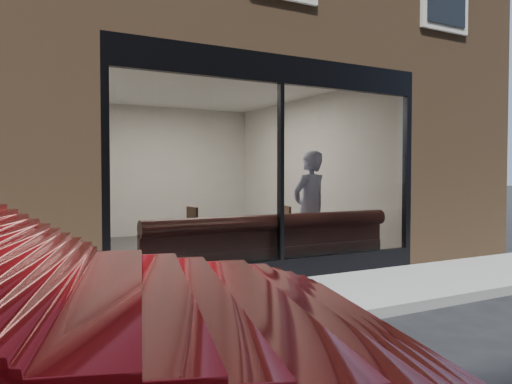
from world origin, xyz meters
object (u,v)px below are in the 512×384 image
banquette (267,260)px  cafe_chair_left (182,248)px  cafe_table_left (170,222)px  cafe_table_right (279,220)px  person (310,209)px  cafe_chair_right (277,246)px

banquette → cafe_chair_left: 1.84m
cafe_table_left → cafe_table_right: (1.79, -0.48, 0.00)m
banquette → cafe_chair_left: size_ratio=9.54×
banquette → cafe_chair_left: (-0.71, 1.70, 0.01)m
cafe_table_left → cafe_chair_left: 0.70m
person → cafe_table_right: size_ratio=2.74×
cafe_table_left → cafe_chair_right: 1.99m
cafe_table_left → cafe_table_right: bearing=-15.2°
cafe_chair_left → cafe_chair_right: (1.58, -0.56, 0.00)m
banquette → cafe_table_left: 1.78m
banquette → cafe_table_left: size_ratio=5.92×
person → cafe_table_left: 2.29m
person → cafe_chair_right: 1.15m
cafe_table_left → cafe_chair_left: (0.33, 0.36, -0.50)m
person → cafe_table_right: person is taller
cafe_table_left → cafe_chair_right: bearing=-6.2°
cafe_table_right → cafe_chair_right: size_ratio=1.82×
person → cafe_table_left: bearing=-42.1°
banquette → cafe_chair_left: banquette is taller
cafe_chair_left → cafe_table_left: bearing=44.6°
cafe_chair_left → cafe_chair_right: size_ratio=1.10×
cafe_chair_left → cafe_chair_right: 1.68m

